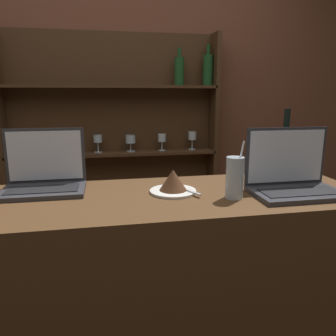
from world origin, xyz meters
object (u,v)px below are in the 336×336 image
object	(u,v)px
laptop_far	(293,178)
water_glass	(235,178)
cake_plate	(173,183)
laptop_near	(44,177)
wine_bottle_dark	(284,153)

from	to	relation	value
laptop_far	water_glass	bearing A→B (deg)	-174.84
cake_plate	water_glass	world-z (taller)	water_glass
laptop_near	water_glass	size ratio (longest dim) A/B	1.48
laptop_near	wine_bottle_dark	bearing A→B (deg)	-0.49
cake_plate	wine_bottle_dark	xyz separation A→B (m)	(0.54, 0.12, 0.08)
laptop_far	water_glass	xyz separation A→B (m)	(-0.25, -0.02, 0.02)
cake_plate	water_glass	size ratio (longest dim) A/B	0.86
laptop_far	cake_plate	xyz separation A→B (m)	(-0.46, 0.09, -0.02)
laptop_far	cake_plate	distance (m)	0.47
laptop_near	wine_bottle_dark	world-z (taller)	wine_bottle_dark
laptop_far	water_glass	size ratio (longest dim) A/B	1.62
cake_plate	water_glass	distance (m)	0.24
laptop_near	wine_bottle_dark	size ratio (longest dim) A/B	1.00
cake_plate	wine_bottle_dark	distance (m)	0.56
laptop_far	water_glass	world-z (taller)	laptop_far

